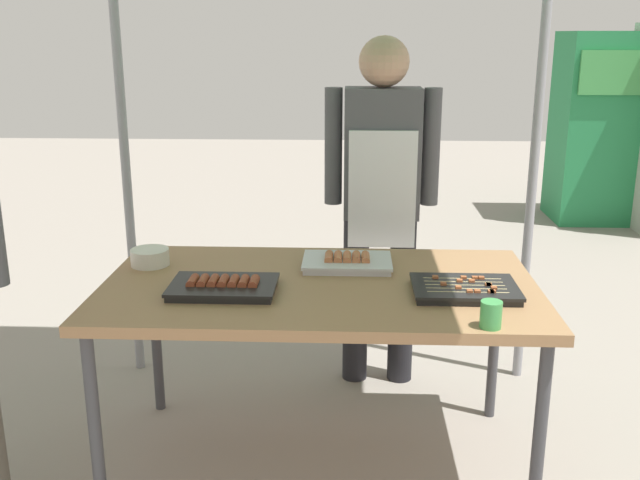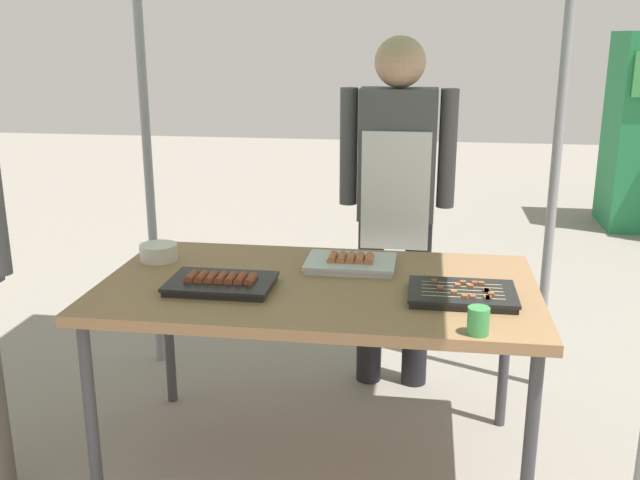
{
  "view_description": "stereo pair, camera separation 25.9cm",
  "coord_description": "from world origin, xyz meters",
  "px_view_note": "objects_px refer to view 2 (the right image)",
  "views": [
    {
      "loc": [
        0.11,
        -2.51,
        1.63
      ],
      "look_at": [
        0.0,
        0.05,
        0.9
      ],
      "focal_mm": 40.41,
      "sensor_mm": 36.0,
      "label": 1
    },
    {
      "loc": [
        0.37,
        -2.48,
        1.63
      ],
      "look_at": [
        0.0,
        0.05,
        0.9
      ],
      "focal_mm": 40.41,
      "sensor_mm": 36.0,
      "label": 2
    }
  ],
  "objects_px": {
    "stall_table": "(318,296)",
    "tray_pork_links": "(351,263)",
    "tray_grilled_sausages": "(221,283)",
    "drink_cup_near_edge": "(478,321)",
    "condiment_bowl": "(159,252)",
    "tray_meat_skewers": "(462,294)",
    "vendor_woman": "(396,187)"
  },
  "relations": [
    {
      "from": "tray_grilled_sausages",
      "to": "vendor_woman",
      "type": "relative_size",
      "value": 0.23
    },
    {
      "from": "vendor_woman",
      "to": "condiment_bowl",
      "type": "bearing_deg",
      "value": 30.49
    },
    {
      "from": "condiment_bowl",
      "to": "tray_grilled_sausages",
      "type": "bearing_deg",
      "value": -40.39
    },
    {
      "from": "stall_table",
      "to": "tray_pork_links",
      "type": "relative_size",
      "value": 4.59
    },
    {
      "from": "tray_pork_links",
      "to": "stall_table",
      "type": "bearing_deg",
      "value": -117.36
    },
    {
      "from": "tray_grilled_sausages",
      "to": "condiment_bowl",
      "type": "bearing_deg",
      "value": 139.61
    },
    {
      "from": "tray_grilled_sausages",
      "to": "drink_cup_near_edge",
      "type": "xyz_separation_m",
      "value": [
        0.89,
        -0.29,
        0.02
      ]
    },
    {
      "from": "tray_grilled_sausages",
      "to": "tray_meat_skewers",
      "type": "distance_m",
      "value": 0.86
    },
    {
      "from": "drink_cup_near_edge",
      "to": "condiment_bowl",
      "type": "bearing_deg",
      "value": 154.87
    },
    {
      "from": "tray_grilled_sausages",
      "to": "tray_pork_links",
      "type": "height_order",
      "value": "same"
    },
    {
      "from": "stall_table",
      "to": "tray_pork_links",
      "type": "distance_m",
      "value": 0.23
    },
    {
      "from": "stall_table",
      "to": "vendor_woman",
      "type": "xyz_separation_m",
      "value": [
        0.25,
        0.73,
        0.27
      ]
    },
    {
      "from": "stall_table",
      "to": "condiment_bowl",
      "type": "relative_size",
      "value": 10.57
    },
    {
      "from": "tray_grilled_sausages",
      "to": "tray_pork_links",
      "type": "bearing_deg",
      "value": 34.9
    },
    {
      "from": "tray_meat_skewers",
      "to": "condiment_bowl",
      "type": "relative_size",
      "value": 2.44
    },
    {
      "from": "stall_table",
      "to": "condiment_bowl",
      "type": "bearing_deg",
      "value": 165.05
    },
    {
      "from": "stall_table",
      "to": "tray_grilled_sausages",
      "type": "bearing_deg",
      "value": -161.8
    },
    {
      "from": "tray_grilled_sausages",
      "to": "stall_table",
      "type": "bearing_deg",
      "value": 18.2
    },
    {
      "from": "tray_pork_links",
      "to": "drink_cup_near_edge",
      "type": "relative_size",
      "value": 4.01
    },
    {
      "from": "tray_meat_skewers",
      "to": "drink_cup_near_edge",
      "type": "bearing_deg",
      "value": -83.72
    },
    {
      "from": "tray_meat_skewers",
      "to": "condiment_bowl",
      "type": "distance_m",
      "value": 1.23
    },
    {
      "from": "condiment_bowl",
      "to": "drink_cup_near_edge",
      "type": "height_order",
      "value": "drink_cup_near_edge"
    },
    {
      "from": "stall_table",
      "to": "drink_cup_near_edge",
      "type": "distance_m",
      "value": 0.69
    },
    {
      "from": "condiment_bowl",
      "to": "vendor_woman",
      "type": "height_order",
      "value": "vendor_woman"
    },
    {
      "from": "condiment_bowl",
      "to": "vendor_woman",
      "type": "distance_m",
      "value": 1.1
    },
    {
      "from": "tray_meat_skewers",
      "to": "vendor_woman",
      "type": "bearing_deg",
      "value": 108.12
    },
    {
      "from": "tray_grilled_sausages",
      "to": "tray_pork_links",
      "type": "distance_m",
      "value": 0.53
    },
    {
      "from": "condiment_bowl",
      "to": "stall_table",
      "type": "bearing_deg",
      "value": -14.95
    },
    {
      "from": "drink_cup_near_edge",
      "to": "vendor_woman",
      "type": "relative_size",
      "value": 0.05
    },
    {
      "from": "tray_meat_skewers",
      "to": "drink_cup_near_edge",
      "type": "height_order",
      "value": "drink_cup_near_edge"
    },
    {
      "from": "tray_pork_links",
      "to": "condiment_bowl",
      "type": "height_order",
      "value": "condiment_bowl"
    },
    {
      "from": "drink_cup_near_edge",
      "to": "tray_pork_links",
      "type": "bearing_deg",
      "value": 127.4
    }
  ]
}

